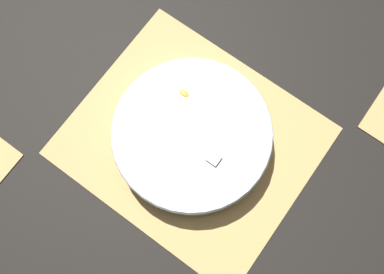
% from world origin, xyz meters
% --- Properties ---
extents(ground_plane, '(6.00, 6.00, 0.00)m').
position_xyz_m(ground_plane, '(0.00, 0.00, 0.00)').
color(ground_plane, black).
extents(bamboo_mat_center, '(0.45, 0.39, 0.01)m').
position_xyz_m(bamboo_mat_center, '(0.00, 0.00, 0.00)').
color(bamboo_mat_center, tan).
rests_on(bamboo_mat_center, ground_plane).
extents(fruit_salad_bowl, '(0.30, 0.30, 0.07)m').
position_xyz_m(fruit_salad_bowl, '(0.00, 0.00, 0.04)').
color(fruit_salad_bowl, silver).
rests_on(fruit_salad_bowl, bamboo_mat_center).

